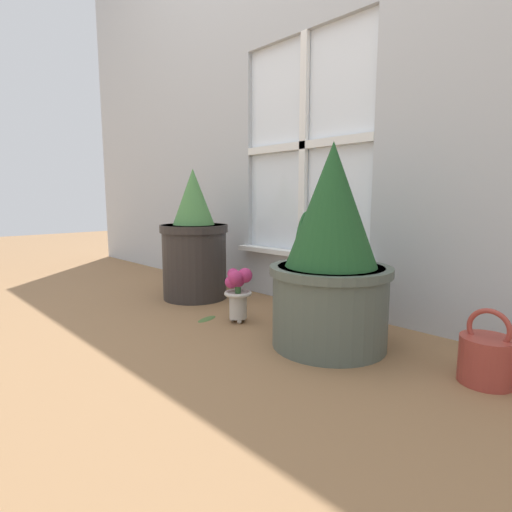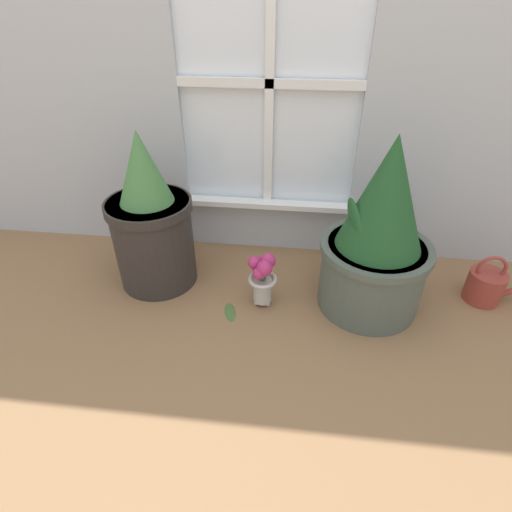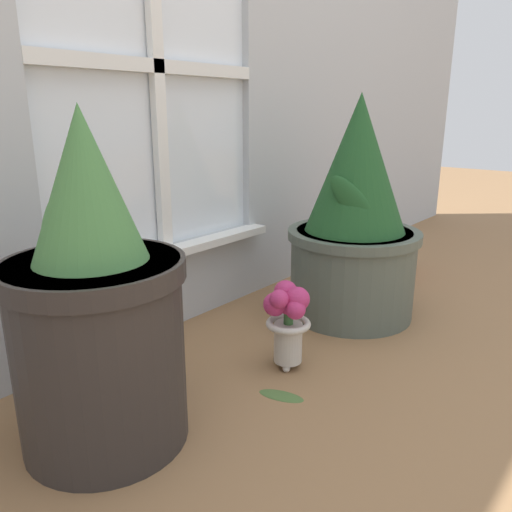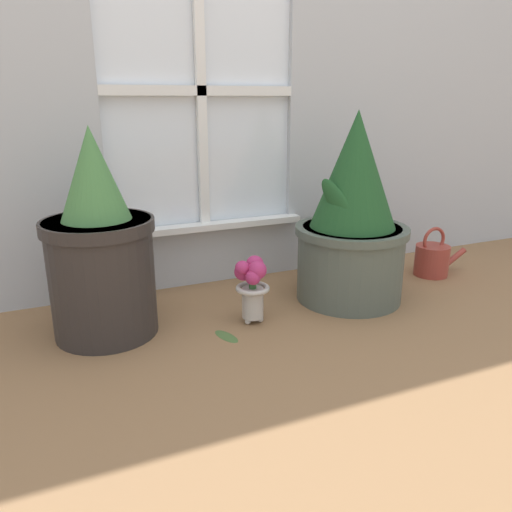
{
  "view_description": "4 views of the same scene",
  "coord_description": "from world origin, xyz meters",
  "px_view_note": "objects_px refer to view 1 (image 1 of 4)",
  "views": [
    {
      "loc": [
        1.23,
        -0.94,
        0.51
      ],
      "look_at": [
        0.04,
        0.19,
        0.27
      ],
      "focal_mm": 28.0,
      "sensor_mm": 36.0,
      "label": 1
    },
    {
      "loc": [
        0.14,
        -1.12,
        1.08
      ],
      "look_at": [
        -0.01,
        0.16,
        0.2
      ],
      "focal_mm": 28.0,
      "sensor_mm": 36.0,
      "label": 2
    },
    {
      "loc": [
        -0.92,
        -0.57,
        0.64
      ],
      "look_at": [
        -0.02,
        0.18,
        0.3
      ],
      "focal_mm": 35.0,
      "sensor_mm": 36.0,
      "label": 3
    },
    {
      "loc": [
        -0.58,
        -1.32,
        0.73
      ],
      "look_at": [
        0.05,
        0.15,
        0.22
      ],
      "focal_mm": 35.0,
      "sensor_mm": 36.0,
      "label": 4
    }
  ],
  "objects_px": {
    "potted_plant_right": "(331,259)",
    "flower_vase": "(238,288)",
    "potted_plant_left": "(194,245)",
    "watering_can": "(488,359)"
  },
  "relations": [
    {
      "from": "watering_can",
      "to": "flower_vase",
      "type": "bearing_deg",
      "value": -171.69
    },
    {
      "from": "potted_plant_left",
      "to": "watering_can",
      "type": "distance_m",
      "value": 1.37
    },
    {
      "from": "potted_plant_left",
      "to": "potted_plant_right",
      "type": "distance_m",
      "value": 0.88
    },
    {
      "from": "potted_plant_right",
      "to": "flower_vase",
      "type": "relative_size",
      "value": 3.05
    },
    {
      "from": "flower_vase",
      "to": "watering_can",
      "type": "relative_size",
      "value": 0.89
    },
    {
      "from": "potted_plant_left",
      "to": "flower_vase",
      "type": "bearing_deg",
      "value": -13.62
    },
    {
      "from": "potted_plant_left",
      "to": "flower_vase",
      "type": "distance_m",
      "value": 0.49
    },
    {
      "from": "potted_plant_right",
      "to": "flower_vase",
      "type": "height_order",
      "value": "potted_plant_right"
    },
    {
      "from": "watering_can",
      "to": "potted_plant_left",
      "type": "bearing_deg",
      "value": -179.22
    },
    {
      "from": "flower_vase",
      "to": "watering_can",
      "type": "bearing_deg",
      "value": 8.31
    }
  ]
}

